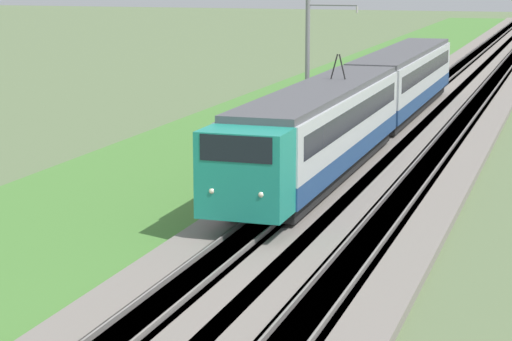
# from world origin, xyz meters

# --- Properties ---
(ballast_main) EXTENTS (240.00, 4.40, 0.30)m
(ballast_main) POSITION_xyz_m (50.00, 0.00, 0.15)
(ballast_main) COLOR gray
(ballast_main) RESTS_ON ground
(ballast_adjacent) EXTENTS (240.00, 4.40, 0.30)m
(ballast_adjacent) POSITION_xyz_m (50.00, -3.82, 0.15)
(ballast_adjacent) COLOR gray
(ballast_adjacent) RESTS_ON ground
(track_main) EXTENTS (240.00, 1.57, 0.45)m
(track_main) POSITION_xyz_m (50.00, 0.00, 0.16)
(track_main) COLOR #4C4238
(track_main) RESTS_ON ground
(track_adjacent) EXTENTS (240.00, 1.57, 0.45)m
(track_adjacent) POSITION_xyz_m (50.00, -3.82, 0.16)
(track_adjacent) COLOR #4C4238
(track_adjacent) RESTS_ON ground
(grass_verge) EXTENTS (240.00, 11.64, 0.12)m
(grass_verge) POSITION_xyz_m (50.00, 6.16, 0.06)
(grass_verge) COLOR #4C8438
(grass_verge) RESTS_ON ground
(passenger_train) EXTENTS (40.04, 2.94, 5.09)m
(passenger_train) POSITION_xyz_m (41.82, 0.00, 2.39)
(passenger_train) COLOR teal
(passenger_train) RESTS_ON ground
(catenary_mast_mid) EXTENTS (0.22, 2.56, 7.85)m
(catenary_mast_mid) POSITION_xyz_m (40.25, 2.69, 4.06)
(catenary_mast_mid) COLOR slate
(catenary_mast_mid) RESTS_ON ground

